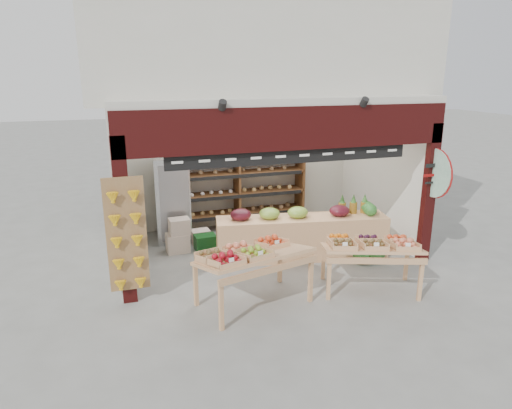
% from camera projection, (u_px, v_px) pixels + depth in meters
% --- Properties ---
extents(ground, '(60.00, 60.00, 0.00)m').
position_uv_depth(ground, '(271.00, 256.00, 9.06)').
color(ground, slate).
rests_on(ground, ground).
extents(shop_structure, '(6.36, 5.12, 5.40)m').
position_uv_depth(shop_structure, '(247.00, 52.00, 9.44)').
color(shop_structure, beige).
rests_on(shop_structure, ground).
extents(banana_board, '(0.60, 0.15, 1.80)m').
position_uv_depth(banana_board, '(127.00, 238.00, 6.88)').
color(banana_board, olive).
rests_on(banana_board, ground).
extents(gift_sign, '(0.04, 0.93, 0.92)m').
position_uv_depth(gift_sign, '(434.00, 173.00, 8.32)').
color(gift_sign, '#ABD8BC').
rests_on(gift_sign, ground).
extents(back_shelving, '(3.18, 0.52, 1.95)m').
position_uv_depth(back_shelving, '(237.00, 176.00, 10.45)').
color(back_shelving, brown).
rests_on(back_shelving, ground).
extents(refrigerator, '(0.76, 0.76, 1.83)m').
position_uv_depth(refrigerator, '(173.00, 199.00, 9.72)').
color(refrigerator, silver).
rests_on(refrigerator, ground).
extents(cardboard_stack, '(1.01, 0.73, 0.70)m').
position_uv_depth(cardboard_stack, '(189.00, 238.00, 9.34)').
color(cardboard_stack, silver).
rests_on(cardboard_stack, ground).
extents(mid_counter, '(3.38, 1.21, 1.05)m').
position_uv_depth(mid_counter, '(301.00, 235.00, 8.90)').
color(mid_counter, tan).
rests_on(mid_counter, ground).
extents(display_table_left, '(1.89, 1.35, 1.08)m').
position_uv_depth(display_table_left, '(246.00, 255.00, 6.95)').
color(display_table_left, tan).
rests_on(display_table_left, ground).
extents(display_table_right, '(1.77, 1.34, 1.00)m').
position_uv_depth(display_table_right, '(371.00, 245.00, 7.48)').
color(display_table_right, tan).
rests_on(display_table_right, ground).
extents(watermelon_pile, '(0.73, 0.68, 0.52)m').
position_uv_depth(watermelon_pile, '(367.00, 250.00, 8.91)').
color(watermelon_pile, '#1D521B').
rests_on(watermelon_pile, ground).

